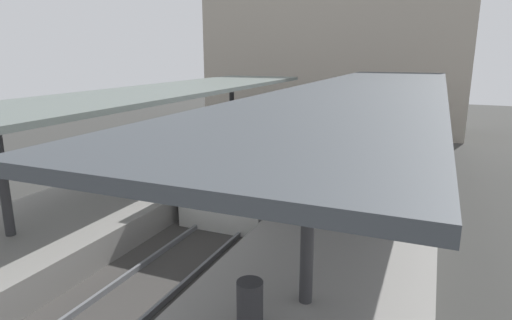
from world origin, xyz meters
TOP-DOWN VIEW (x-y plane):
  - ground_plane at (0.00, 0.00)m, footprint 80.00×80.00m
  - platform_left at (-3.80, 0.00)m, footprint 4.40×28.00m
  - platform_right at (3.80, 0.00)m, footprint 4.40×28.00m
  - track_ballast at (0.00, 0.00)m, footprint 3.20×28.00m
  - rail_near_side at (-0.72, 0.00)m, footprint 0.08×28.00m
  - rail_far_side at (0.72, 0.00)m, footprint 0.08×28.00m
  - commuter_train at (0.00, 5.23)m, footprint 2.78×12.80m
  - canopy_left at (-3.80, 1.40)m, footprint 4.18×21.00m
  - canopy_right at (3.80, 1.40)m, footprint 4.18×21.00m
  - platform_bench at (4.19, 2.61)m, footprint 1.40×0.41m
  - platform_sign at (4.09, -0.57)m, footprint 0.90×0.08m
  - litter_bin at (3.16, -5.95)m, footprint 0.44×0.44m
  - passenger_near_bench at (-3.35, 3.94)m, footprint 0.36×0.36m
  - station_building_backdrop at (-1.60, 20.00)m, footprint 18.00×6.00m

SIDE VIEW (x-z plane):
  - ground_plane at x=0.00m, z-range 0.00..0.00m
  - track_ballast at x=0.00m, z-range 0.00..0.20m
  - rail_near_side at x=-0.72m, z-range 0.20..0.34m
  - rail_far_side at x=0.72m, z-range 0.20..0.34m
  - platform_left at x=-3.80m, z-range 0.00..1.00m
  - platform_right at x=3.80m, z-range 0.00..1.00m
  - litter_bin at x=3.16m, z-range 1.00..1.80m
  - platform_bench at x=4.19m, z-range 1.03..1.89m
  - commuter_train at x=0.00m, z-range 0.18..3.28m
  - passenger_near_bench at x=-3.35m, z-range 1.03..2.68m
  - platform_sign at x=4.09m, z-range 1.52..3.73m
  - canopy_left at x=-3.80m, z-range 2.42..5.51m
  - canopy_right at x=3.80m, z-range 2.59..6.02m
  - station_building_backdrop at x=-1.60m, z-range 0.00..11.00m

